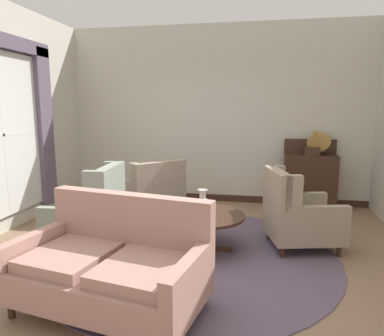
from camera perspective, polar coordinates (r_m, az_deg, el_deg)
name	(u,v)px	position (r m, az deg, el deg)	size (l,w,h in m)	color
ground	(185,265)	(4.09, -1.20, -15.37)	(8.04, 8.04, 0.00)	#896B51
wall_back	(216,115)	(6.54, 3.93, 8.51)	(5.65, 0.08, 3.20)	beige
wall_left	(7,117)	(5.69, -27.68, 7.27)	(0.08, 4.02, 3.20)	beige
baseboard_back	(215,198)	(6.70, 3.72, -4.78)	(5.49, 0.03, 0.12)	#382319
area_rug	(190,254)	(4.35, -0.38, -13.66)	(3.47, 3.47, 0.01)	#5B4C60
window_with_curtains	(3,123)	(5.47, -28.20, 6.39)	(0.12, 2.16, 2.54)	silver
coffee_table	(204,220)	(4.35, 1.96, -8.32)	(0.99, 0.99, 0.46)	#382319
porcelain_vase	(202,204)	(4.28, 1.71, -5.85)	(0.19, 0.19, 0.31)	beige
settee	(112,266)	(3.22, -12.82, -15.13)	(1.75, 1.18, 0.96)	tan
armchair_near_window	(297,215)	(4.59, 16.58, -7.27)	(0.99, 0.92, 0.99)	gray
armchair_far_left	(152,194)	(5.52, -6.48, -4.14)	(1.16, 1.16, 0.95)	gray
armchair_back_corner	(92,213)	(4.63, -15.88, -6.98)	(0.90, 0.86, 1.03)	gray
side_table	(285,204)	(4.96, 14.77, -5.63)	(0.50, 0.50, 0.75)	#382319
sideboard	(310,178)	(6.38, 18.45, -1.60)	(0.87, 0.36, 1.20)	#382319
gramophone	(316,138)	(6.20, 19.40, 4.55)	(0.57, 0.64, 0.59)	#382319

